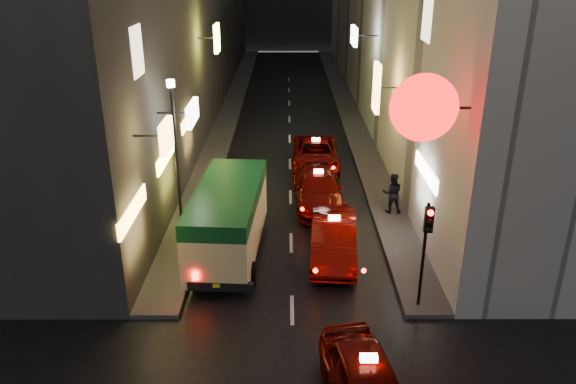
{
  "coord_description": "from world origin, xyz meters",
  "views": [
    {
      "loc": [
        -0.15,
        -6.39,
        10.32
      ],
      "look_at": [
        -0.12,
        13.0,
        2.15
      ],
      "focal_mm": 35.0,
      "sensor_mm": 36.0,
      "label": 1
    }
  ],
  "objects_px": {
    "minibus": "(228,213)",
    "lamp_post": "(176,152)",
    "traffic_light": "(427,235)",
    "taxi_near": "(367,381)"
  },
  "relations": [
    {
      "from": "minibus",
      "to": "lamp_post",
      "type": "distance_m",
      "value": 2.92
    },
    {
      "from": "traffic_light",
      "to": "lamp_post",
      "type": "bearing_deg",
      "value": 151.09
    },
    {
      "from": "minibus",
      "to": "traffic_light",
      "type": "relative_size",
      "value": 1.82
    },
    {
      "from": "traffic_light",
      "to": "minibus",
      "type": "bearing_deg",
      "value": 150.13
    },
    {
      "from": "minibus",
      "to": "taxi_near",
      "type": "bearing_deg",
      "value": -62.37
    },
    {
      "from": "minibus",
      "to": "lamp_post",
      "type": "relative_size",
      "value": 1.03
    },
    {
      "from": "traffic_light",
      "to": "lamp_post",
      "type": "xyz_separation_m",
      "value": [
        -8.2,
        4.53,
        1.04
      ]
    },
    {
      "from": "taxi_near",
      "to": "lamp_post",
      "type": "relative_size",
      "value": 0.91
    },
    {
      "from": "minibus",
      "to": "traffic_light",
      "type": "bearing_deg",
      "value": -29.87
    },
    {
      "from": "taxi_near",
      "to": "lamp_post",
      "type": "height_order",
      "value": "lamp_post"
    }
  ]
}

